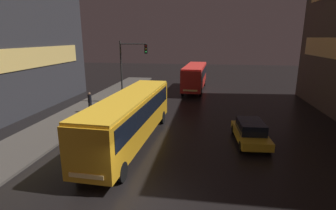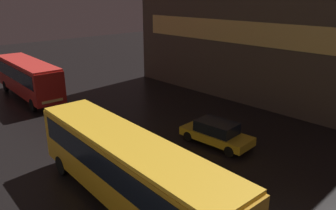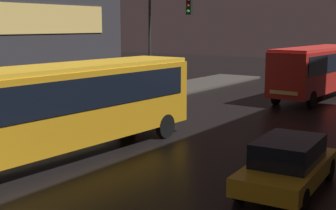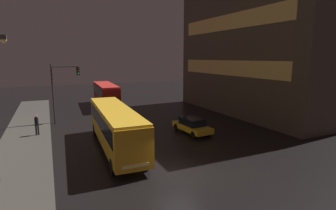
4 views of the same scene
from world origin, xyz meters
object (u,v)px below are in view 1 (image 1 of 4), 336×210
Objects in this scene: pedestrian_near at (90,101)px; traffic_light_main at (130,62)px; bus_far at (195,75)px; car_taxi at (250,132)px; bus_near at (131,114)px.

traffic_light_main is at bearing 104.19° from pedestrian_near.
bus_far is 10.51m from traffic_light_main.
bus_far is 17.99m from car_taxi.
car_taxi is at bearing 107.47° from bus_far.
car_taxi is 0.71× the size of traffic_light_main.
bus_near is at bearing -73.39° from traffic_light_main.
pedestrian_near is (-8.83, -12.51, -0.82)m from bus_far.
traffic_light_main is at bearing -44.17° from car_taxi.
bus_far is at bearing 99.10° from pedestrian_near.
bus_far is at bearing 52.26° from traffic_light_main.
bus_near is 8.50m from pedestrian_near.
pedestrian_near is 5.97m from traffic_light_main.
traffic_light_main is (2.55, 4.40, 3.11)m from pedestrian_near.
pedestrian_near is (-13.44, 4.83, 0.46)m from car_taxi.
bus_near is 2.64× the size of car_taxi.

